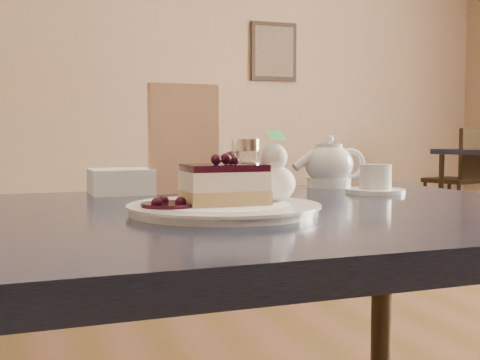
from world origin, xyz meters
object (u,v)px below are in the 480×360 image
object	(u,v)px
dessert_plate	(224,209)
tea_set	(338,169)
main_table	(214,259)
cheesecake_slice	(224,185)

from	to	relation	value
dessert_plate	tea_set	distance (m)	0.46
tea_set	main_table	bearing A→B (deg)	-140.81
dessert_plate	cheesecake_slice	xyz separation A→B (m)	(0.00, 0.00, 0.03)
main_table	dessert_plate	bearing A→B (deg)	-90.00
dessert_plate	main_table	bearing A→B (deg)	92.56
main_table	dessert_plate	distance (m)	0.09
dessert_plate	cheesecake_slice	world-z (taller)	cheesecake_slice
cheesecake_slice	tea_set	xyz separation A→B (m)	(0.33, 0.32, 0.00)
main_table	tea_set	bearing A→B (deg)	36.63
main_table	cheesecake_slice	bearing A→B (deg)	-90.00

